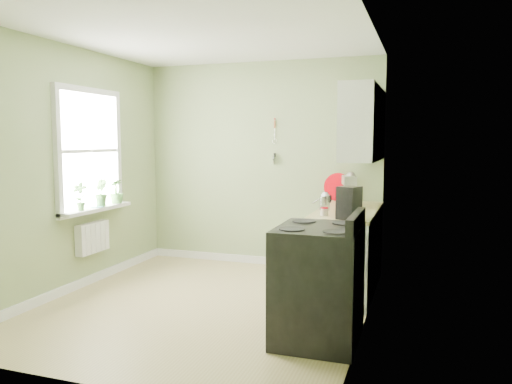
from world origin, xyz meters
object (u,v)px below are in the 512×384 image
(stove, at_px, (319,283))
(coffee_maker, at_px, (349,204))
(kettle, at_px, (325,201))
(stand_mixer, at_px, (349,193))

(stove, distance_m, coffee_maker, 1.01)
(kettle, bearing_deg, coffee_maker, -58.19)
(stand_mixer, distance_m, kettle, 0.38)
(stand_mixer, relative_size, coffee_maker, 1.25)
(stove, distance_m, stand_mixer, 1.77)
(stand_mixer, bearing_deg, kettle, -125.80)
(stand_mixer, bearing_deg, stove, -89.83)
(kettle, height_order, coffee_maker, coffee_maker)
(coffee_maker, bearing_deg, stove, -98.23)
(stove, relative_size, coffee_maker, 3.42)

